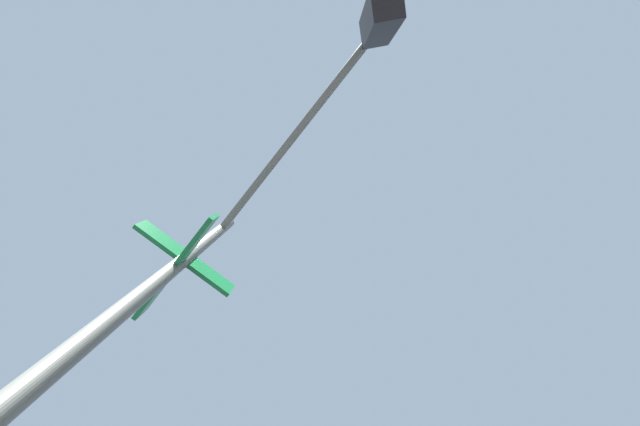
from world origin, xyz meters
name	(u,v)px	position (x,y,z in m)	size (l,w,h in m)	color
traffic_signal_near	(269,146)	(-5.82, -5.97, 4.18)	(2.43, 2.75, 5.92)	#474C47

